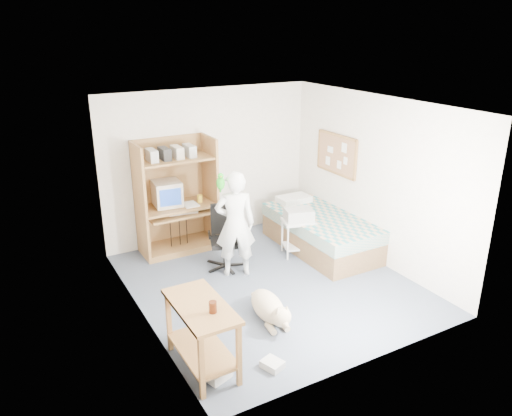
# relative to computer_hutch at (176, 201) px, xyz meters

# --- Properties ---
(floor) EXTENTS (4.00, 4.00, 0.00)m
(floor) POSITION_rel_computer_hutch_xyz_m (0.70, -1.74, -0.82)
(floor) COLOR #495463
(floor) RESTS_ON ground
(wall_back) EXTENTS (3.60, 0.02, 2.50)m
(wall_back) POSITION_rel_computer_hutch_xyz_m (0.70, 0.26, 0.43)
(wall_back) COLOR beige
(wall_back) RESTS_ON floor
(wall_right) EXTENTS (0.02, 4.00, 2.50)m
(wall_right) POSITION_rel_computer_hutch_xyz_m (2.50, -1.74, 0.43)
(wall_right) COLOR beige
(wall_right) RESTS_ON floor
(wall_left) EXTENTS (0.02, 4.00, 2.50)m
(wall_left) POSITION_rel_computer_hutch_xyz_m (-1.10, -1.74, 0.43)
(wall_left) COLOR beige
(wall_left) RESTS_ON floor
(ceiling) EXTENTS (3.60, 4.00, 0.02)m
(ceiling) POSITION_rel_computer_hutch_xyz_m (0.70, -1.74, 1.68)
(ceiling) COLOR white
(ceiling) RESTS_ON wall_back
(computer_hutch) EXTENTS (1.20, 0.63, 1.80)m
(computer_hutch) POSITION_rel_computer_hutch_xyz_m (0.00, 0.00, 0.00)
(computer_hutch) COLOR olive
(computer_hutch) RESTS_ON floor
(bed) EXTENTS (1.02, 2.02, 0.66)m
(bed) POSITION_rel_computer_hutch_xyz_m (2.00, -1.12, -0.53)
(bed) COLOR brown
(bed) RESTS_ON floor
(side_desk) EXTENTS (0.50, 1.00, 0.75)m
(side_desk) POSITION_rel_computer_hutch_xyz_m (-0.85, -2.94, -0.33)
(side_desk) COLOR brown
(side_desk) RESTS_ON floor
(corkboard) EXTENTS (0.04, 0.94, 0.66)m
(corkboard) POSITION_rel_computer_hutch_xyz_m (2.47, -0.84, 0.63)
(corkboard) COLOR brown
(corkboard) RESTS_ON wall_right
(office_chair) EXTENTS (0.54, 0.54, 0.94)m
(office_chair) POSITION_rel_computer_hutch_xyz_m (0.38, -0.94, -0.49)
(office_chair) COLOR black
(office_chair) RESTS_ON floor
(person) EXTENTS (0.66, 0.55, 1.56)m
(person) POSITION_rel_computer_hutch_xyz_m (0.41, -1.23, -0.04)
(person) COLOR white
(person) RESTS_ON floor
(parrot) EXTENTS (0.11, 0.20, 0.32)m
(parrot) POSITION_rel_computer_hutch_xyz_m (0.21, -1.22, 0.60)
(parrot) COLOR #169115
(parrot) RESTS_ON person
(dog) EXTENTS (0.41, 1.04, 0.39)m
(dog) POSITION_rel_computer_hutch_xyz_m (0.22, -2.52, -0.65)
(dog) COLOR tan
(dog) RESTS_ON floor
(printer_cart) EXTENTS (0.57, 0.51, 0.58)m
(printer_cart) POSITION_rel_computer_hutch_xyz_m (1.57, -1.13, -0.44)
(printer_cart) COLOR silver
(printer_cart) RESTS_ON floor
(printer) EXTENTS (0.49, 0.43, 0.18)m
(printer) POSITION_rel_computer_hutch_xyz_m (1.57, -1.13, -0.15)
(printer) COLOR #AAAAA5
(printer) RESTS_ON printer_cart
(crt_monitor) EXTENTS (0.44, 0.47, 0.39)m
(crt_monitor) POSITION_rel_computer_hutch_xyz_m (-0.14, 0.01, 0.14)
(crt_monitor) COLOR beige
(crt_monitor) RESTS_ON computer_hutch
(keyboard) EXTENTS (0.47, 0.23, 0.03)m
(keyboard) POSITION_rel_computer_hutch_xyz_m (0.05, -0.16, -0.15)
(keyboard) COLOR beige
(keyboard) RESTS_ON computer_hutch
(pencil_cup) EXTENTS (0.08, 0.08, 0.12)m
(pencil_cup) POSITION_rel_computer_hutch_xyz_m (0.37, -0.09, -0.00)
(pencil_cup) COLOR yellow
(pencil_cup) RESTS_ON computer_hutch
(drink_glass) EXTENTS (0.08, 0.08, 0.12)m
(drink_glass) POSITION_rel_computer_hutch_xyz_m (-0.80, -3.13, -0.01)
(drink_glass) COLOR #401A0A
(drink_glass) RESTS_ON side_desk
(floor_box_a) EXTENTS (0.30, 0.27, 0.10)m
(floor_box_a) POSITION_rel_computer_hutch_xyz_m (-0.80, -3.19, -0.77)
(floor_box_a) COLOR white
(floor_box_a) RESTS_ON floor
(floor_box_b) EXTENTS (0.24, 0.27, 0.08)m
(floor_box_b) POSITION_rel_computer_hutch_xyz_m (-0.22, -3.32, -0.78)
(floor_box_b) COLOR beige
(floor_box_b) RESTS_ON floor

